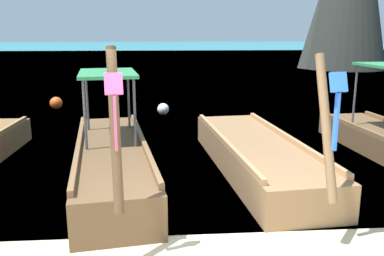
{
  "coord_description": "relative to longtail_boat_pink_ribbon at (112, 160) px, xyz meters",
  "views": [
    {
      "loc": [
        -0.53,
        -4.07,
        2.69
      ],
      "look_at": [
        0.0,
        3.02,
        1.03
      ],
      "focal_mm": 38.34,
      "sensor_mm": 36.0,
      "label": 1
    }
  ],
  "objects": [
    {
      "name": "longtail_boat_pink_ribbon",
      "position": [
        0.0,
        0.0,
        0.0
      ],
      "size": [
        1.98,
        5.64,
        2.54
      ],
      "color": "brown",
      "rests_on": "ground"
    },
    {
      "name": "mooring_buoy_near",
      "position": [
        -2.83,
        7.42,
        -0.16
      ],
      "size": [
        0.44,
        0.44,
        0.44
      ],
      "color": "#EA5119",
      "rests_on": "sea_water"
    },
    {
      "name": "mooring_buoy_far",
      "position": [
        0.98,
        6.09,
        -0.18
      ],
      "size": [
        0.39,
        0.39,
        0.39
      ],
      "color": "white",
      "rests_on": "sea_water"
    },
    {
      "name": "sea_water",
      "position": [
        1.47,
        57.72,
        -0.38
      ],
      "size": [
        120.0,
        120.0,
        0.0
      ],
      "primitive_type": "plane",
      "color": "teal",
      "rests_on": "ground"
    },
    {
      "name": "longtail_boat_blue_ribbon",
      "position": [
        2.78,
        0.28,
        -0.07
      ],
      "size": [
        1.86,
        5.68,
        2.43
      ],
      "color": "olive",
      "rests_on": "ground"
    }
  ]
}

